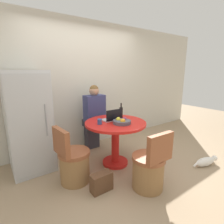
{
  "coord_description": "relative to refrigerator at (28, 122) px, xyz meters",
  "views": [
    {
      "loc": [
        -1.68,
        -1.94,
        1.6
      ],
      "look_at": [
        -0.01,
        0.42,
        0.92
      ],
      "focal_mm": 28.0,
      "sensor_mm": 36.0,
      "label": 1
    }
  ],
  "objects": [
    {
      "name": "dining_table",
      "position": [
        1.22,
        -0.69,
        -0.24
      ],
      "size": [
        1.02,
        1.02,
        0.77
      ],
      "color": "red",
      "rests_on": "ground_plane"
    },
    {
      "name": "handbag",
      "position": [
        0.64,
        -1.17,
        -0.68
      ],
      "size": [
        0.3,
        0.14,
        0.26
      ],
      "color": "brown",
      "rests_on": "ground_plane"
    },
    {
      "name": "refrigerator",
      "position": [
        0.0,
        0.0,
        0.0
      ],
      "size": [
        0.63,
        0.72,
        1.62
      ],
      "color": "silver",
      "rests_on": "ground_plane"
    },
    {
      "name": "laptop",
      "position": [
        1.21,
        -0.59,
        0.0
      ],
      "size": [
        0.31,
        0.21,
        0.2
      ],
      "rotation": [
        0.0,
        0.0,
        3.14
      ],
      "color": "#B7B7BC",
      "rests_on": "dining_table"
    },
    {
      "name": "chair_near_camera",
      "position": [
        1.2,
        -1.5,
        -0.52
      ],
      "size": [
        0.45,
        0.45,
        0.85
      ],
      "rotation": [
        0.0,
        0.0,
        3.12
      ],
      "color": "olive",
      "rests_on": "ground_plane"
    },
    {
      "name": "person_seated",
      "position": [
        1.21,
        0.04,
        -0.08
      ],
      "size": [
        0.4,
        0.37,
        1.34
      ],
      "rotation": [
        0.0,
        0.0,
        3.14
      ],
      "color": "#2D2D38",
      "rests_on": "ground_plane"
    },
    {
      "name": "chair_left_side",
      "position": [
        0.41,
        -0.76,
        -0.52
      ],
      "size": [
        0.46,
        0.45,
        0.85
      ],
      "rotation": [
        0.0,
        0.0,
        1.65
      ],
      "color": "olive",
      "rests_on": "ground_plane"
    },
    {
      "name": "bottle",
      "position": [
        1.43,
        -0.57,
        0.07
      ],
      "size": [
        0.06,
        0.06,
        0.28
      ],
      "color": "black",
      "rests_on": "dining_table"
    },
    {
      "name": "coffee_cup",
      "position": [
        0.93,
        -0.66,
        0.0
      ],
      "size": [
        0.07,
        0.07,
        0.09
      ],
      "color": "#2D4C84",
      "rests_on": "dining_table"
    },
    {
      "name": "fruit_bowl",
      "position": [
        1.24,
        -0.84,
        -0.0
      ],
      "size": [
        0.29,
        0.29,
        0.1
      ],
      "color": "#4C4C56",
      "rests_on": "dining_table"
    },
    {
      "name": "ground_plane",
      "position": [
        1.23,
        -1.01,
        -0.81
      ],
      "size": [
        12.0,
        12.0,
        0.0
      ],
      "primitive_type": "plane",
      "color": "#9E8466"
    },
    {
      "name": "cat",
      "position": [
        2.46,
        -1.66,
        -0.73
      ],
      "size": [
        0.51,
        0.22,
        0.16
      ],
      "rotation": [
        0.0,
        0.0,
        6.04
      ],
      "color": "white",
      "rests_on": "ground_plane"
    },
    {
      "name": "wall_back",
      "position": [
        1.23,
        0.4,
        0.49
      ],
      "size": [
        7.0,
        0.06,
        2.6
      ],
      "color": "beige",
      "rests_on": "ground_plane"
    }
  ]
}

